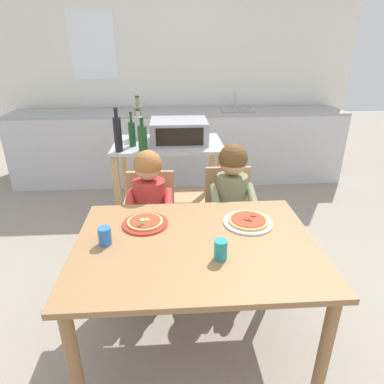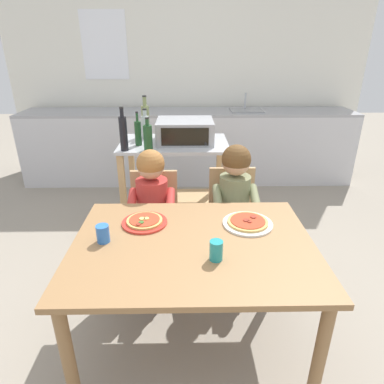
% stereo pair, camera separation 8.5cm
% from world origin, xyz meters
% --- Properties ---
extents(ground_plane, '(12.37, 12.37, 0.00)m').
position_xyz_m(ground_plane, '(0.00, 1.24, 0.00)').
color(ground_plane, gray).
extents(back_wall_tiled, '(4.61, 0.13, 2.70)m').
position_xyz_m(back_wall_tiled, '(-0.00, 3.15, 1.35)').
color(back_wall_tiled, white).
rests_on(back_wall_tiled, ground).
extents(kitchen_counter, '(4.15, 0.60, 1.10)m').
position_xyz_m(kitchen_counter, '(0.00, 2.74, 0.45)').
color(kitchen_counter, silver).
rests_on(kitchen_counter, ground).
extents(kitchen_island_cart, '(0.93, 0.61, 0.88)m').
position_xyz_m(kitchen_island_cart, '(-0.14, 1.36, 0.59)').
color(kitchen_island_cart, '#B7BABF').
rests_on(kitchen_island_cart, ground).
extents(toaster_oven, '(0.48, 0.41, 0.19)m').
position_xyz_m(toaster_oven, '(-0.04, 1.37, 0.98)').
color(toaster_oven, '#999BA0').
rests_on(toaster_oven, kitchen_island_cart).
extents(bottle_tall_green_wine, '(0.07, 0.07, 0.27)m').
position_xyz_m(bottle_tall_green_wine, '(-0.39, 1.49, 0.99)').
color(bottle_tall_green_wine, '#ADB7B2').
rests_on(bottle_tall_green_wine, kitchen_island_cart).
extents(bottle_clear_vinegar, '(0.06, 0.06, 0.28)m').
position_xyz_m(bottle_clear_vinegar, '(-0.43, 1.27, 0.99)').
color(bottle_clear_vinegar, '#1E4723').
rests_on(bottle_clear_vinegar, kitchen_island_cart).
extents(bottle_squat_spirits, '(0.06, 0.06, 0.34)m').
position_xyz_m(bottle_squat_spirits, '(-0.52, 1.12, 1.03)').
color(bottle_squat_spirits, black).
rests_on(bottle_squat_spirits, kitchen_island_cart).
extents(bottle_slim_sauce, '(0.07, 0.07, 0.26)m').
position_xyz_m(bottle_slim_sauce, '(-0.33, 1.13, 0.99)').
color(bottle_slim_sauce, '#1E4723').
rests_on(bottle_slim_sauce, kitchen_island_cart).
extents(bottle_brown_beer, '(0.07, 0.07, 0.36)m').
position_xyz_m(bottle_brown_beer, '(-0.40, 1.59, 1.03)').
color(bottle_brown_beer, olive).
rests_on(bottle_brown_beer, kitchen_island_cart).
extents(dining_table, '(1.24, 0.93, 0.73)m').
position_xyz_m(dining_table, '(0.00, 0.00, 0.63)').
color(dining_table, olive).
rests_on(dining_table, ground).
extents(dining_chair_left, '(0.36, 0.36, 0.81)m').
position_xyz_m(dining_chair_left, '(-0.27, 0.72, 0.48)').
color(dining_chair_left, tan).
rests_on(dining_chair_left, ground).
extents(dining_chair_right, '(0.36, 0.36, 0.81)m').
position_xyz_m(dining_chair_right, '(0.31, 0.77, 0.48)').
color(dining_chair_right, tan).
rests_on(dining_chair_right, ground).
extents(child_in_red_shirt, '(0.32, 0.42, 1.01)m').
position_xyz_m(child_in_red_shirt, '(-0.27, 0.59, 0.65)').
color(child_in_red_shirt, '#424C6B').
rests_on(child_in_red_shirt, ground).
extents(child_in_olive_shirt, '(0.32, 0.42, 1.02)m').
position_xyz_m(child_in_olive_shirt, '(0.31, 0.65, 0.67)').
color(child_in_olive_shirt, '#424C6B').
rests_on(child_in_olive_shirt, ground).
extents(pizza_plate_red_rimmed, '(0.26, 0.26, 0.03)m').
position_xyz_m(pizza_plate_red_rimmed, '(-0.27, 0.20, 0.74)').
color(pizza_plate_red_rimmed, red).
rests_on(pizza_plate_red_rimmed, dining_table).
extents(pizza_plate_white, '(0.28, 0.28, 0.03)m').
position_xyz_m(pizza_plate_white, '(0.31, 0.18, 0.74)').
color(pizza_plate_white, white).
rests_on(pizza_plate_white, dining_table).
extents(drinking_cup_blue, '(0.07, 0.07, 0.09)m').
position_xyz_m(drinking_cup_blue, '(-0.46, 0.02, 0.77)').
color(drinking_cup_blue, blue).
rests_on(drinking_cup_blue, dining_table).
extents(drinking_cup_teal, '(0.06, 0.06, 0.10)m').
position_xyz_m(drinking_cup_teal, '(0.10, -0.15, 0.78)').
color(drinking_cup_teal, teal).
rests_on(drinking_cup_teal, dining_table).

